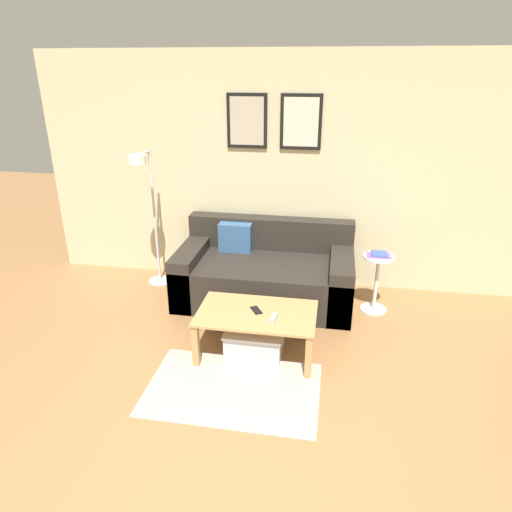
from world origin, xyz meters
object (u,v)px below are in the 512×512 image
at_px(remote_control, 274,317).
at_px(cell_phone, 256,310).
at_px(storage_bin, 255,340).
at_px(side_table, 377,278).
at_px(book_stack, 379,255).
at_px(floor_lamp, 147,204).
at_px(couch, 265,274).
at_px(coffee_table, 257,319).

bearing_deg(remote_control, cell_phone, 156.39).
bearing_deg(storage_bin, cell_phone, 83.60).
bearing_deg(storage_bin, side_table, 41.74).
height_order(storage_bin, side_table, side_table).
distance_m(book_stack, cell_phone, 1.45).
bearing_deg(book_stack, storage_bin, -138.19).
bearing_deg(floor_lamp, couch, -0.33).
distance_m(couch, cell_phone, 1.02).
distance_m(side_table, remote_control, 1.40).
distance_m(storage_bin, side_table, 1.49).
bearing_deg(side_table, storage_bin, -138.26).
bearing_deg(book_stack, remote_control, -131.23).
height_order(couch, side_table, couch).
xyz_separation_m(remote_control, cell_phone, (-0.17, 0.11, -0.01)).
relative_size(couch, remote_control, 12.32).
xyz_separation_m(couch, coffee_table, (0.09, -1.04, 0.05)).
relative_size(coffee_table, cell_phone, 7.34).
distance_m(storage_bin, cell_phone, 0.29).
bearing_deg(side_table, floor_lamp, 178.11).
relative_size(storage_bin, side_table, 0.83).
distance_m(side_table, cell_phone, 1.44).
bearing_deg(couch, remote_control, -77.52).
bearing_deg(floor_lamp, remote_control, -36.28).
relative_size(floor_lamp, remote_control, 10.39).
bearing_deg(cell_phone, side_table, 8.40).
height_order(storage_bin, book_stack, book_stack).
relative_size(book_stack, cell_phone, 1.72).
bearing_deg(coffee_table, storage_bin, -158.29).
xyz_separation_m(book_stack, remote_control, (-0.92, -1.05, -0.21)).
height_order(coffee_table, cell_phone, cell_phone).
distance_m(couch, side_table, 1.17).
relative_size(coffee_table, storage_bin, 2.02).
bearing_deg(cell_phone, couch, 62.05).
height_order(side_table, cell_phone, side_table).
bearing_deg(book_stack, cell_phone, -139.14).
xyz_separation_m(floor_lamp, book_stack, (2.45, -0.08, -0.38)).
relative_size(floor_lamp, side_table, 2.54).
xyz_separation_m(coffee_table, remote_control, (0.16, -0.08, 0.08)).
relative_size(storage_bin, book_stack, 2.12).
distance_m(coffee_table, remote_control, 0.19).
bearing_deg(storage_bin, book_stack, 41.81).
height_order(floor_lamp, book_stack, floor_lamp).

